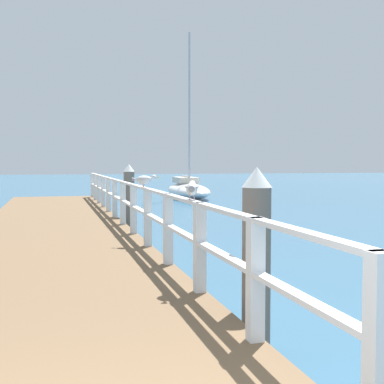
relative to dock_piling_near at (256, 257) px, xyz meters
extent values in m
cube|color=brown|center=(-1.89, 7.19, -0.69)|extent=(3.17, 21.10, 0.41)
cube|color=white|center=(-0.38, -2.56, 0.00)|extent=(0.12, 0.12, 0.98)
cube|color=white|center=(-0.38, -0.93, 0.00)|extent=(0.12, 0.12, 0.98)
cube|color=white|center=(-0.38, 0.69, 0.00)|extent=(0.12, 0.12, 0.98)
cube|color=white|center=(-0.38, 2.32, 0.00)|extent=(0.12, 0.12, 0.98)
cube|color=white|center=(-0.38, 3.94, 0.00)|extent=(0.12, 0.12, 0.98)
cube|color=white|center=(-0.38, 5.57, 0.00)|extent=(0.12, 0.12, 0.98)
cube|color=white|center=(-0.38, 7.19, 0.00)|extent=(0.12, 0.12, 0.98)
cube|color=white|center=(-0.38, 8.82, 0.00)|extent=(0.12, 0.12, 0.98)
cube|color=white|center=(-0.38, 10.44, 0.00)|extent=(0.12, 0.12, 0.98)
cube|color=white|center=(-0.38, 12.07, 0.00)|extent=(0.12, 0.12, 0.98)
cube|color=white|center=(-0.38, 13.69, 0.00)|extent=(0.12, 0.12, 0.98)
cube|color=white|center=(-0.38, 15.32, 0.00)|extent=(0.12, 0.12, 0.98)
cube|color=white|center=(-0.38, 16.94, 0.00)|extent=(0.12, 0.12, 0.98)
cube|color=white|center=(-0.38, 7.19, 0.47)|extent=(0.10, 19.50, 0.04)
cube|color=white|center=(-0.38, 7.19, 0.05)|extent=(0.10, 19.50, 0.04)
cylinder|color=#6B6056|center=(0.00, 0.00, -0.11)|extent=(0.28, 0.28, 1.57)
cone|color=white|center=(0.00, 0.00, 0.78)|extent=(0.29, 0.29, 0.20)
cylinder|color=#6B6056|center=(0.00, 8.90, -0.11)|extent=(0.28, 0.28, 1.57)
cone|color=white|center=(0.00, 8.90, 0.78)|extent=(0.29, 0.29, 0.20)
ellipsoid|color=white|center=(-0.38, 1.02, 0.62)|extent=(0.20, 0.30, 0.15)
sphere|color=white|center=(-0.33, 1.19, 0.66)|extent=(0.09, 0.09, 0.09)
cone|color=gold|center=(-0.31, 1.25, 0.66)|extent=(0.04, 0.05, 0.02)
cone|color=#939399|center=(-0.43, 0.86, 0.63)|extent=(0.09, 0.10, 0.07)
ellipsoid|color=#939399|center=(-0.38, 1.02, 0.64)|extent=(0.23, 0.26, 0.04)
cylinder|color=tan|center=(-0.41, 1.02, 0.52)|extent=(0.01, 0.01, 0.05)
cylinder|color=tan|center=(-0.36, 1.01, 0.52)|extent=(0.01, 0.01, 0.05)
ellipsoid|color=white|center=(-0.38, 4.29, 0.62)|extent=(0.31, 0.23, 0.15)
sphere|color=white|center=(-0.22, 4.22, 0.66)|extent=(0.09, 0.09, 0.09)
cone|color=gold|center=(-0.16, 4.20, 0.66)|extent=(0.06, 0.04, 0.02)
cone|color=#939399|center=(-0.54, 4.36, 0.63)|extent=(0.10, 0.10, 0.07)
ellipsoid|color=#939399|center=(-0.38, 4.29, 0.64)|extent=(0.28, 0.25, 0.04)
cylinder|color=tan|center=(-0.38, 4.32, 0.52)|extent=(0.01, 0.01, 0.05)
cylinder|color=tan|center=(-0.40, 4.27, 0.52)|extent=(0.01, 0.01, 0.05)
ellipsoid|color=white|center=(4.72, 21.15, -0.52)|extent=(2.08, 6.19, 0.75)
cylinder|color=#B2B2B7|center=(4.70, 20.85, 3.59)|extent=(0.10, 0.10, 7.48)
cylinder|color=#B2B2B7|center=(4.75, 21.92, 0.20)|extent=(0.18, 2.14, 0.08)
cube|color=beige|center=(4.75, 21.89, 0.00)|extent=(1.11, 2.25, 0.30)
camera|label=1|loc=(-1.90, -4.76, 0.92)|focal=49.42mm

